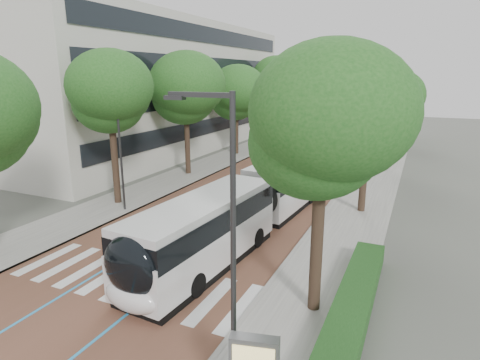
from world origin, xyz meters
name	(u,v)px	position (x,y,z in m)	size (l,w,h in m)	color
ground	(113,291)	(0.00, 0.00, 0.00)	(160.00, 160.00, 0.00)	#51544C
road	(329,142)	(0.00, 40.00, 0.01)	(11.00, 140.00, 0.02)	brown
sidewalk_left	(274,138)	(-7.50, 40.00, 0.06)	(4.00, 140.00, 0.12)	gray
sidewalk_right	(391,146)	(7.50, 40.00, 0.06)	(4.00, 140.00, 0.12)	gray
kerb_left	(287,139)	(-5.60, 40.00, 0.06)	(0.20, 140.00, 0.14)	gray
kerb_right	(374,145)	(5.60, 40.00, 0.06)	(0.20, 140.00, 0.14)	gray
zebra_crossing	(133,280)	(0.20, 1.00, 0.03)	(10.55, 3.60, 0.01)	silver
lane_line_left	(316,141)	(-1.60, 40.00, 0.02)	(0.12, 126.00, 0.01)	#2991D1
lane_line_right	(341,143)	(1.60, 40.00, 0.02)	(0.12, 126.00, 0.01)	#2991D1
office_building	(143,87)	(-19.47, 28.00, 7.00)	(18.11, 40.00, 14.00)	#B3B1A6
hedge	(342,339)	(9.10, 0.00, 0.52)	(1.20, 14.00, 0.80)	#184116
streetlight_near	(226,231)	(6.62, -3.00, 4.82)	(1.82, 0.20, 8.00)	#2E2E30
streetlight_far	(366,122)	(6.62, 22.00, 4.82)	(1.82, 0.20, 8.00)	#2E2E30
lamp_post_left	(120,147)	(-6.10, 8.00, 4.12)	(0.14, 0.14, 8.00)	#2E2E30
trees_left	(228,91)	(-7.50, 26.10, 6.86)	(6.46, 60.96, 10.25)	black
trees_right	(383,106)	(7.70, 22.41, 6.05)	(5.55, 47.35, 9.01)	black
lead_bus	(244,209)	(2.59, 7.22, 1.63)	(3.89, 18.53, 3.20)	black
bus_queued_0	(311,154)	(1.88, 23.53, 1.62)	(2.58, 12.41, 3.20)	silver
bus_queued_1	(340,135)	(1.97, 36.34, 1.62)	(2.72, 12.43, 3.20)	silver
bus_queued_2	(359,123)	(2.33, 49.00, 1.62)	(3.03, 12.49, 3.20)	silver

